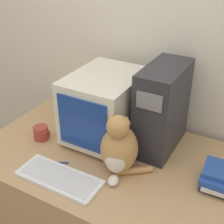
{
  "coord_description": "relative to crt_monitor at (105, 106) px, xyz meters",
  "views": [
    {
      "loc": [
        0.69,
        -0.74,
        1.82
      ],
      "look_at": [
        0.01,
        0.48,
        1.02
      ],
      "focal_mm": 50.0,
      "sensor_mm": 36.0,
      "label": 1
    }
  ],
  "objects": [
    {
      "name": "cat",
      "position": [
        0.21,
        -0.23,
        -0.07
      ],
      "size": [
        0.29,
        0.28,
        0.34
      ],
      "rotation": [
        0.0,
        0.0,
        0.26
      ],
      "color": "#B7844C",
      "rests_on": "desk"
    },
    {
      "name": "crt_monitor",
      "position": [
        0.0,
        0.0,
        0.0
      ],
      "size": [
        0.36,
        0.47,
        0.39
      ],
      "color": "beige",
      "rests_on": "desk"
    },
    {
      "name": "keyboard",
      "position": [
        -0.01,
        -0.44,
        -0.19
      ],
      "size": [
        0.43,
        0.17,
        0.02
      ],
      "color": "silver",
      "rests_on": "desk"
    },
    {
      "name": "desk",
      "position": [
        0.1,
        -0.15,
        -0.59
      ],
      "size": [
        1.41,
        0.87,
        0.77
      ],
      "color": "tan",
      "rests_on": "ground_plane"
    },
    {
      "name": "book_stack",
      "position": [
        0.68,
        -0.09,
        -0.16
      ],
      "size": [
        0.16,
        0.22,
        0.09
      ],
      "color": "#383333",
      "rests_on": "desk"
    },
    {
      "name": "computer_tower",
      "position": [
        0.31,
        0.07,
        0.04
      ],
      "size": [
        0.19,
        0.39,
        0.48
      ],
      "color": "#28282D",
      "rests_on": "desk"
    },
    {
      "name": "pen",
      "position": [
        -0.1,
        -0.35,
        -0.2
      ],
      "size": [
        0.12,
        0.07,
        0.01
      ],
      "color": "navy",
      "rests_on": "desk"
    },
    {
      "name": "mug",
      "position": [
        -0.32,
        -0.21,
        -0.16
      ],
      "size": [
        0.09,
        0.09,
        0.08
      ],
      "color": "#9E382D",
      "rests_on": "desk"
    },
    {
      "name": "wall_back",
      "position": [
        0.1,
        0.35,
        0.28
      ],
      "size": [
        7.0,
        0.05,
        2.5
      ],
      "color": "beige",
      "rests_on": "ground_plane"
    }
  ]
}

